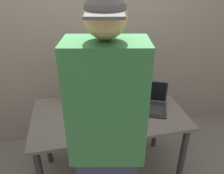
% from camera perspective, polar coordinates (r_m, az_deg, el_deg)
% --- Properties ---
extents(ground_plane, '(8.00, 8.00, 0.00)m').
position_cam_1_polar(ground_plane, '(2.43, -0.71, -21.44)').
color(ground_plane, slate).
rests_on(ground_plane, ground).
extents(desk, '(1.30, 0.72, 0.75)m').
position_cam_1_polar(desk, '(1.99, -0.82, -9.22)').
color(desk, '#56514C').
rests_on(desk, ground).
extents(laptop, '(0.43, 0.39, 0.22)m').
position_cam_1_polar(laptop, '(2.02, 8.92, -3.82)').
color(laptop, black).
rests_on(laptop, desk).
extents(beer_bottle_amber, '(0.08, 0.08, 0.31)m').
position_cam_1_polar(beer_bottle_amber, '(2.10, -11.98, -0.26)').
color(beer_bottle_amber, '#333333').
rests_on(beer_bottle_amber, desk).
extents(beer_bottle_green, '(0.07, 0.07, 0.32)m').
position_cam_1_polar(beer_bottle_green, '(2.01, -7.47, -1.29)').
color(beer_bottle_green, brown).
rests_on(beer_bottle_green, desk).
extents(person_figure, '(0.44, 0.33, 1.79)m').
position_cam_1_polar(person_figure, '(1.35, -1.27, -16.33)').
color(person_figure, '#2D3347').
rests_on(person_figure, ground).
extents(back_wall, '(6.00, 0.10, 2.60)m').
position_cam_1_polar(back_wall, '(2.41, -4.55, 14.66)').
color(back_wall, gray).
rests_on(back_wall, ground).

